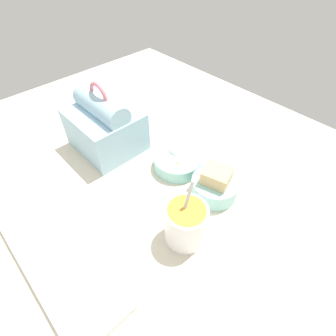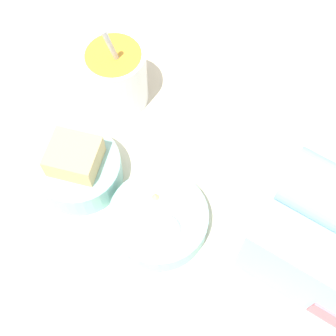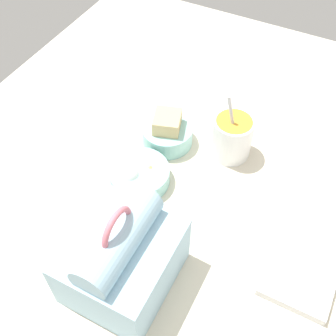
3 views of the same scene
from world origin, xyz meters
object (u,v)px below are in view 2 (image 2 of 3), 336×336
Objects in this scene: soup_cup at (116,76)px; bento_bowl_sandwich at (79,168)px; bento_bowl_snacks at (159,219)px; keyboard at (262,31)px.

bento_bowl_sandwich is at bearing -75.79° from soup_cup.
soup_cup reaches higher than bento_bowl_snacks.
soup_cup is 21.64cm from bento_bowl_snacks.
bento_bowl_snacks is at bearing -83.78° from keyboard.
soup_cup is at bearing 139.59° from bento_bowl_snacks.
bento_bowl_sandwich is (3.53, -13.95, -2.09)cm from soup_cup.
bento_bowl_snacks is (16.31, -13.89, -3.08)cm from soup_cup.
bento_bowl_snacks is (3.97, -36.45, 1.01)cm from keyboard.
keyboard is at bearing 76.44° from bento_bowl_sandwich.
soup_cup reaches higher than bento_bowl_sandwich.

